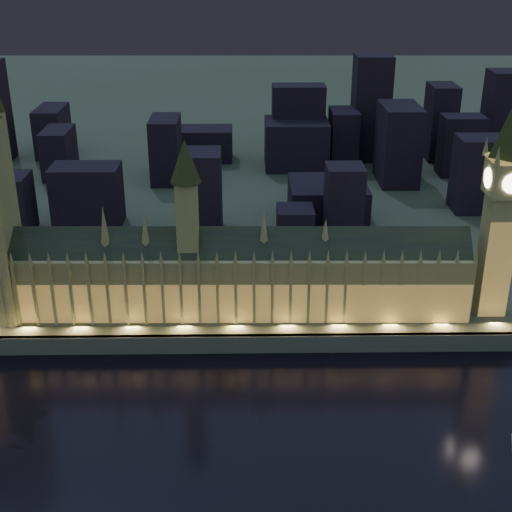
{
  "coord_description": "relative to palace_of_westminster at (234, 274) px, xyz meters",
  "views": [
    {
      "loc": [
        0.92,
        -216.12,
        159.46
      ],
      "look_at": [
        5.0,
        55.0,
        38.0
      ],
      "focal_mm": 50.0,
      "sensor_mm": 36.0,
      "label": 1
    }
  ],
  "objects": [
    {
      "name": "ground_plane",
      "position": [
        4.48,
        -61.74,
        -26.37
      ],
      "size": [
        2000.0,
        2000.0,
        0.0
      ],
      "primitive_type": "plane",
      "color": "black",
      "rests_on": "ground"
    },
    {
      "name": "north_bank",
      "position": [
        4.48,
        458.26,
        -22.37
      ],
      "size": [
        2000.0,
        960.0,
        8.0
      ],
      "primitive_type": "cube",
      "color": "#3D4734",
      "rests_on": "ground"
    },
    {
      "name": "embankment_wall",
      "position": [
        4.48,
        -20.74,
        -22.37
      ],
      "size": [
        2000.0,
        2.5,
        8.0
      ],
      "primitive_type": "cube",
      "color": "#4A4F45",
      "rests_on": "ground"
    },
    {
      "name": "palace_of_westminster",
      "position": [
        0.0,
        0.0,
        0.0
      ],
      "size": [
        202.0,
        22.74,
        78.0
      ],
      "color": "gray",
      "rests_on": "north_bank"
    },
    {
      "name": "elizabeth_tower",
      "position": [
        112.48,
        0.18,
        38.64
      ],
      "size": [
        18.0,
        18.0,
        102.52
      ],
      "color": "gray",
      "rests_on": "north_bank"
    },
    {
      "name": "city_backdrop",
      "position": [
        43.66,
        185.99,
        3.93
      ],
      "size": [
        466.83,
        215.63,
        75.8
      ],
      "color": "black",
      "rests_on": "north_bank"
    }
  ]
}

